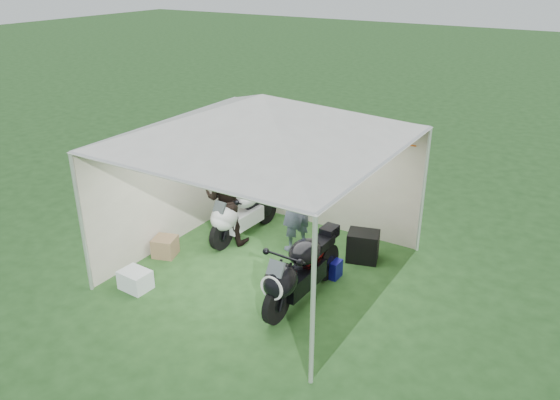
# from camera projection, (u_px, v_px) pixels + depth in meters

# --- Properties ---
(ground) EXTENTS (80.00, 80.00, 0.00)m
(ground) POSITION_uv_depth(u_px,v_px,m) (265.00, 268.00, 9.33)
(ground) COLOR #20461B
(ground) RESTS_ON ground
(canopy_tent) EXTENTS (5.66, 5.66, 3.00)m
(canopy_tent) POSITION_uv_depth(u_px,v_px,m) (264.00, 121.00, 8.32)
(canopy_tent) COLOR silver
(canopy_tent) RESTS_ON ground
(motorcycle_white) EXTENTS (0.49, 1.92, 0.94)m
(motorcycle_white) POSITION_uv_depth(u_px,v_px,m) (241.00, 212.00, 10.17)
(motorcycle_white) COLOR black
(motorcycle_white) RESTS_ON ground
(motorcycle_black) EXTENTS (0.50, 2.05, 1.01)m
(motorcycle_black) POSITION_uv_depth(u_px,v_px,m) (299.00, 270.00, 8.18)
(motorcycle_black) COLOR black
(motorcycle_black) RESTS_ON ground
(paddock_stand) EXTENTS (0.42, 0.27, 0.31)m
(paddock_stand) POSITION_uv_depth(u_px,v_px,m) (328.00, 267.00, 9.06)
(paddock_stand) COLOR #1B1AC1
(paddock_stand) RESTS_ON ground
(person_dark_jacket) EXTENTS (0.96, 0.84, 1.70)m
(person_dark_jacket) POSITION_uv_depth(u_px,v_px,m) (226.00, 199.00, 9.92)
(person_dark_jacket) COLOR black
(person_dark_jacket) RESTS_ON ground
(person_blue_jacket) EXTENTS (0.58, 0.73, 1.76)m
(person_blue_jacket) POSITION_uv_depth(u_px,v_px,m) (296.00, 204.00, 9.63)
(person_blue_jacket) COLOR slate
(person_blue_jacket) RESTS_ON ground
(equipment_box) EXTENTS (0.63, 0.56, 0.53)m
(equipment_box) POSITION_uv_depth(u_px,v_px,m) (363.00, 246.00, 9.49)
(equipment_box) COLOR black
(equipment_box) RESTS_ON ground
(crate_0) EXTENTS (0.49, 0.39, 0.31)m
(crate_0) POSITION_uv_depth(u_px,v_px,m) (135.00, 280.00, 8.69)
(crate_0) COLOR silver
(crate_0) RESTS_ON ground
(crate_1) EXTENTS (0.49, 0.49, 0.34)m
(crate_1) POSITION_uv_depth(u_px,v_px,m) (165.00, 247.00, 9.67)
(crate_1) COLOR olive
(crate_1) RESTS_ON ground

